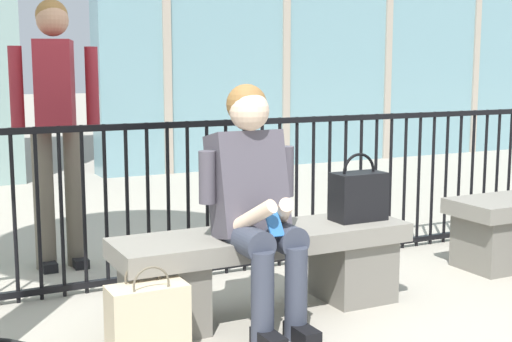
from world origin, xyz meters
The scene contains 7 objects.
ground_plane centered at (0.00, 0.00, 0.00)m, with size 60.00×60.00×0.00m, color #A8A091.
stone_bench centered at (0.00, 0.00, 0.27)m, with size 1.60×0.44×0.45m.
seated_person_with_phone centered at (-0.12, -0.13, 0.65)m, with size 0.52×0.66×1.21m.
handbag_on_bench centered at (0.58, -0.01, 0.59)m, with size 0.30×0.17×0.38m.
shopping_bag centered at (-0.73, -0.26, 0.17)m, with size 0.35×0.18×0.44m.
bystander_at_railing centered at (-0.77, 1.39, 1.00)m, with size 0.55×0.43×1.71m.
plaza_railing centered at (0.00, 0.76, 0.49)m, with size 7.61×0.04×0.97m.
Camera 1 is at (-1.69, -3.23, 1.31)m, focal length 50.27 mm.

